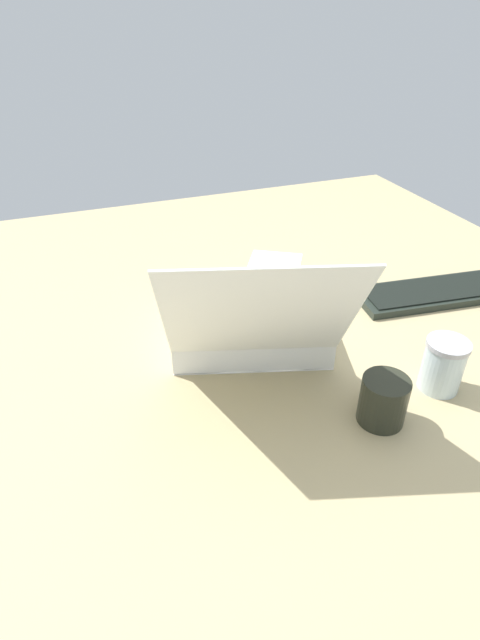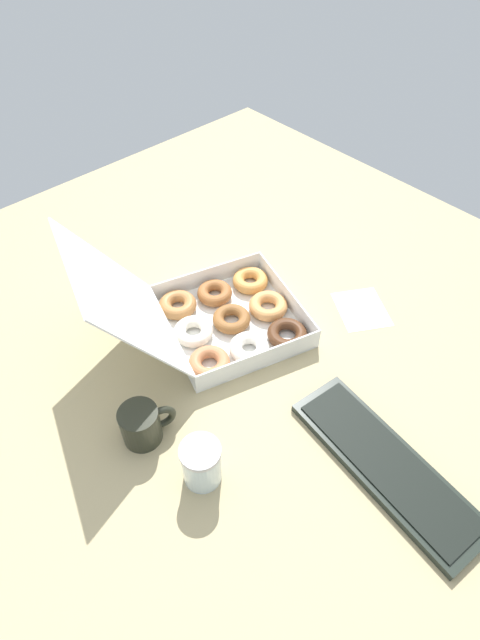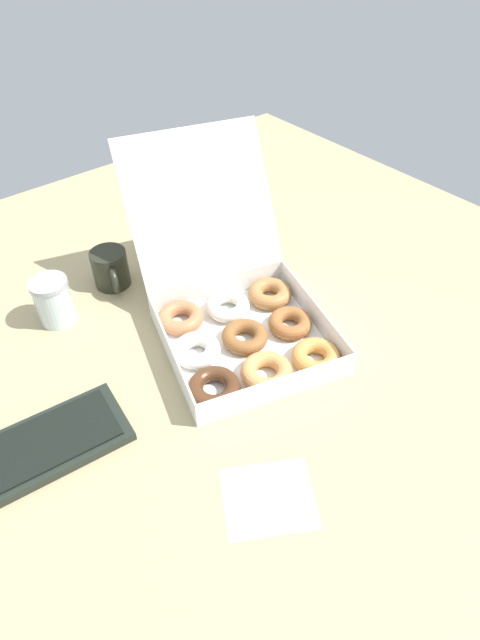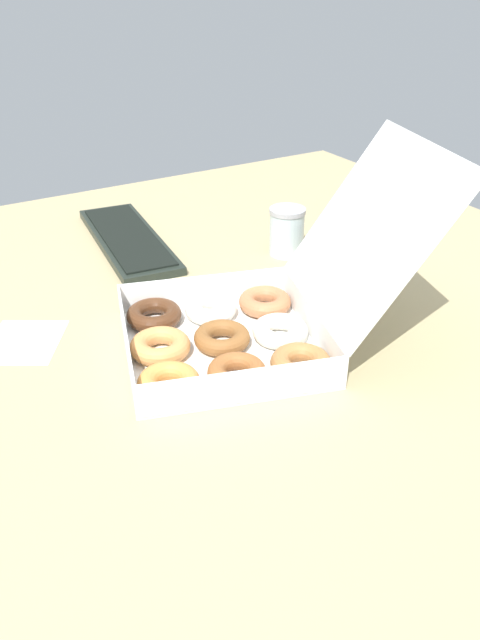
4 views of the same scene
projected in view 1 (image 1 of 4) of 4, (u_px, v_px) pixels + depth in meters
ground_plane at (259, 334)px, 113.13cm from camera, size 180.00×180.00×2.00cm
donut_box at (250, 321)px, 109.09cm from camera, size 45.73×57.68×33.00cm
keyboard at (440, 292)px, 125.07cm from camera, size 44.27×18.31×2.20cm
coffee_mug at (383, 398)px, 86.98cm from camera, size 8.31×11.71×8.93cm
glass_jar at (443, 365)px, 93.55cm from camera, size 8.01×8.01×10.63cm
paper_napkin at (275, 261)px, 141.58cm from camera, size 18.71×17.98×0.15cm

